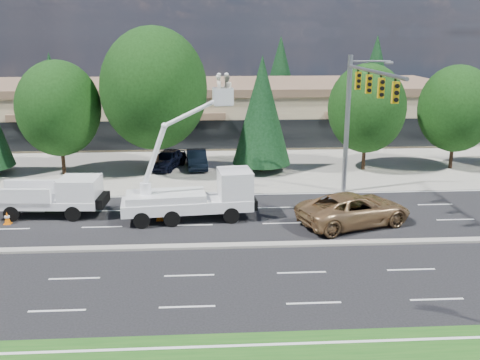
{
  "coord_description": "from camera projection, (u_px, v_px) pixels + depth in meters",
  "views": [
    {
      "loc": [
        0.93,
        -24.88,
        10.35
      ],
      "look_at": [
        2.67,
        3.82,
        2.4
      ],
      "focal_mm": 40.0,
      "sensor_mm": 36.0,
      "label": 1
    }
  ],
  "objects": [
    {
      "name": "concrete_apron",
      "position": [
        198.0,
        157.0,
        45.88
      ],
      "size": [
        140.0,
        22.0,
        0.01
      ],
      "primitive_type": "cube",
      "color": "gray",
      "rests_on": "ground"
    },
    {
      "name": "road_median",
      "position": [
        191.0,
        246.0,
        26.62
      ],
      "size": [
        120.0,
        0.55,
        0.12
      ],
      "primitive_type": "cube",
      "color": "gray",
      "rests_on": "ground"
    },
    {
      "name": "tree_back_c",
      "position": [
        280.0,
        74.0,
        66.2
      ],
      "size": [
        5.07,
        5.07,
        10.0
      ],
      "color": "#332114",
      "rests_on": "ground"
    },
    {
      "name": "tree_back_d",
      "position": [
        375.0,
        73.0,
        66.88
      ],
      "size": [
        5.13,
        5.13,
        10.12
      ],
      "color": "#332114",
      "rests_on": "ground"
    },
    {
      "name": "parked_car_west",
      "position": [
        168.0,
        159.0,
        41.98
      ],
      "size": [
        3.13,
        4.75,
        1.5
      ],
      "primitive_type": "imported",
      "rotation": [
        0.0,
        0.0,
        -0.34
      ],
      "color": "black",
      "rests_on": "ground"
    },
    {
      "name": "tree_back_a",
      "position": [
        51.0,
        84.0,
        64.83
      ],
      "size": [
        4.12,
        4.12,
        8.11
      ],
      "color": "#332114",
      "rests_on": "ground"
    },
    {
      "name": "tree_front_d",
      "position": [
        154.0,
        89.0,
        39.2
      ],
      "size": [
        7.84,
        7.84,
        10.88
      ],
      "color": "#332114",
      "rests_on": "ground"
    },
    {
      "name": "tree_front_c",
      "position": [
        59.0,
        108.0,
        39.16
      ],
      "size": [
        6.12,
        6.12,
        8.5
      ],
      "color": "#332114",
      "rests_on": "ground"
    },
    {
      "name": "parked_car_east",
      "position": [
        197.0,
        159.0,
        42.11
      ],
      "size": [
        1.85,
        4.4,
        1.41
      ],
      "primitive_type": "imported",
      "rotation": [
        0.0,
        0.0,
        0.08
      ],
      "color": "black",
      "rests_on": "ground"
    },
    {
      "name": "tree_back_b",
      "position": [
        167.0,
        73.0,
        65.34
      ],
      "size": [
        5.22,
        5.22,
        10.28
      ],
      "color": "#332114",
      "rests_on": "ground"
    },
    {
      "name": "tree_front_e",
      "position": [
        262.0,
        110.0,
        40.1
      ],
      "size": [
        4.45,
        4.45,
        8.78
      ],
      "color": "#332114",
      "rests_on": "ground"
    },
    {
      "name": "traffic_cone_c",
      "position": [
        176.0,
        214.0,
        30.46
      ],
      "size": [
        0.4,
        0.4,
        0.7
      ],
      "color": "orange",
      "rests_on": "ground"
    },
    {
      "name": "utility_pickup",
      "position": [
        56.0,
        200.0,
        31.1
      ],
      "size": [
        6.07,
        2.63,
        2.28
      ],
      "rotation": [
        0.0,
        0.0,
        -0.06
      ],
      "color": "white",
      "rests_on": "ground"
    },
    {
      "name": "signal_mast",
      "position": [
        358.0,
        106.0,
        32.38
      ],
      "size": [
        2.76,
        10.16,
        9.0
      ],
      "color": "gray",
      "rests_on": "ground"
    },
    {
      "name": "traffic_cone_a",
      "position": [
        7.0,
        218.0,
        29.84
      ],
      "size": [
        0.4,
        0.4,
        0.7
      ],
      "color": "orange",
      "rests_on": "ground"
    },
    {
      "name": "traffic_cone_b",
      "position": [
        160.0,
        215.0,
        30.42
      ],
      "size": [
        0.4,
        0.4,
        0.7
      ],
      "color": "orange",
      "rests_on": "ground"
    },
    {
      "name": "tree_front_g",
      "position": [
        456.0,
        109.0,
        40.98
      ],
      "size": [
        5.8,
        5.8,
        8.05
      ],
      "color": "#332114",
      "rests_on": "ground"
    },
    {
      "name": "tree_front_f",
      "position": [
        367.0,
        108.0,
        40.55
      ],
      "size": [
        5.89,
        5.89,
        8.18
      ],
      "color": "#332114",
      "rests_on": "ground"
    },
    {
      "name": "bucket_truck",
      "position": [
        199.0,
        189.0,
        30.29
      ],
      "size": [
        7.53,
        3.01,
        8.25
      ],
      "rotation": [
        0.0,
        0.0,
        0.1
      ],
      "color": "white",
      "rests_on": "ground"
    },
    {
      "name": "strip_mall",
      "position": [
        199.0,
        109.0,
        54.72
      ],
      "size": [
        50.4,
        15.4,
        5.5
      ],
      "color": "tan",
      "rests_on": "ground"
    },
    {
      "name": "minivan",
      "position": [
        354.0,
        209.0,
        29.61
      ],
      "size": [
        7.04,
        4.9,
        1.79
      ],
      "primitive_type": "imported",
      "rotation": [
        0.0,
        0.0,
        1.9
      ],
      "color": "#A0794D",
      "rests_on": "ground"
    },
    {
      "name": "ground",
      "position": [
        191.0,
        248.0,
        26.64
      ],
      "size": [
        140.0,
        140.0,
        0.0
      ],
      "primitive_type": "plane",
      "color": "black",
      "rests_on": "ground"
    }
  ]
}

